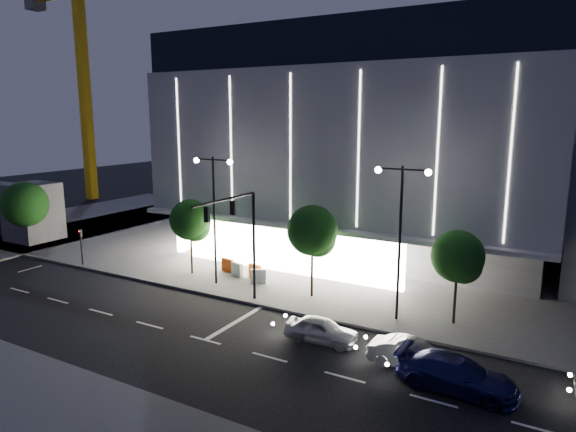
% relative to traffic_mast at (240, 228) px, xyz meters
% --- Properties ---
extents(ground, '(160.00, 160.00, 0.00)m').
position_rel_traffic_mast_xyz_m(ground, '(-1.00, -3.34, -5.03)').
color(ground, black).
rests_on(ground, ground).
extents(sidewalk_museum, '(70.00, 40.00, 0.15)m').
position_rel_traffic_mast_xyz_m(sidewalk_museum, '(4.00, 20.66, -4.95)').
color(sidewalk_museum, '#474747').
rests_on(sidewalk_museum, ground).
extents(sidewalk_west, '(16.00, 50.00, 0.15)m').
position_rel_traffic_mast_xyz_m(sidewalk_west, '(-31.00, 6.66, -4.95)').
color(sidewalk_west, '#474747').
rests_on(sidewalk_west, ground).
extents(museum, '(30.00, 25.80, 18.00)m').
position_rel_traffic_mast_xyz_m(museum, '(1.98, 18.97, 4.25)').
color(museum, '#4C4C51').
rests_on(museum, ground).
extents(traffic_mast, '(0.33, 5.89, 7.07)m').
position_rel_traffic_mast_xyz_m(traffic_mast, '(0.00, 0.00, 0.00)').
color(traffic_mast, black).
rests_on(traffic_mast, ground).
extents(street_lamp_west, '(3.16, 0.36, 9.00)m').
position_rel_traffic_mast_xyz_m(street_lamp_west, '(-4.00, 2.66, 0.93)').
color(street_lamp_west, black).
rests_on(street_lamp_west, ground).
extents(street_lamp_east, '(3.16, 0.36, 9.00)m').
position_rel_traffic_mast_xyz_m(street_lamp_east, '(9.00, 2.66, 0.93)').
color(street_lamp_east, black).
rests_on(street_lamp_east, ground).
extents(ped_signal_far, '(0.22, 0.24, 3.00)m').
position_rel_traffic_mast_xyz_m(ped_signal_far, '(-16.00, 1.16, -3.14)').
color(ped_signal_far, black).
rests_on(ped_signal_far, ground).
extents(tower_crane, '(32.00, 2.00, 28.50)m').
position_rel_traffic_mast_xyz_m(tower_crane, '(-41.92, 24.66, 15.48)').
color(tower_crane, gold).
rests_on(tower_crane, ground).
extents(tree_left, '(3.02, 3.02, 5.72)m').
position_rel_traffic_mast_xyz_m(tree_left, '(-6.97, 3.68, -0.99)').
color(tree_left, black).
rests_on(tree_left, ground).
extents(tree_mid, '(3.25, 3.25, 6.15)m').
position_rel_traffic_mast_xyz_m(tree_mid, '(3.03, 3.68, -0.69)').
color(tree_mid, black).
rests_on(tree_mid, ground).
extents(tree_right, '(2.91, 2.91, 5.51)m').
position_rel_traffic_mast_xyz_m(tree_right, '(12.03, 3.68, -1.14)').
color(tree_right, black).
rests_on(tree_right, ground).
extents(car_lead, '(3.99, 1.78, 1.33)m').
position_rel_traffic_mast_xyz_m(car_lead, '(6.44, -2.00, -4.36)').
color(car_lead, '#B3B6BC').
rests_on(car_lead, ground).
extents(car_second, '(4.08, 1.49, 1.34)m').
position_rel_traffic_mast_xyz_m(car_second, '(11.38, -2.46, -4.36)').
color(car_second, '#A1A4A9').
rests_on(car_second, ground).
extents(car_third, '(5.22, 2.31, 1.49)m').
position_rel_traffic_mast_xyz_m(car_third, '(13.62, -3.47, -4.28)').
color(car_third, '#151751').
rests_on(car_third, ground).
extents(barrier_a, '(1.13, 0.47, 1.00)m').
position_rel_traffic_mast_xyz_m(barrier_a, '(-4.92, 5.27, -4.38)').
color(barrier_a, '#CA3E0B').
rests_on(barrier_a, sidewalk_museum).
extents(barrier_b, '(1.12, 0.61, 1.00)m').
position_rel_traffic_mast_xyz_m(barrier_b, '(-3.71, 4.77, -4.38)').
color(barrier_b, silver).
rests_on(barrier_b, sidewalk_museum).
extents(barrier_c, '(1.13, 0.48, 1.00)m').
position_rel_traffic_mast_xyz_m(barrier_c, '(-2.26, 4.97, -4.38)').
color(barrier_c, '#FB5A0D').
rests_on(barrier_c, sidewalk_museum).
extents(barrier_d, '(1.11, 0.68, 1.00)m').
position_rel_traffic_mast_xyz_m(barrier_d, '(-1.42, 4.15, -4.38)').
color(barrier_d, white).
rests_on(barrier_d, sidewalk_museum).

